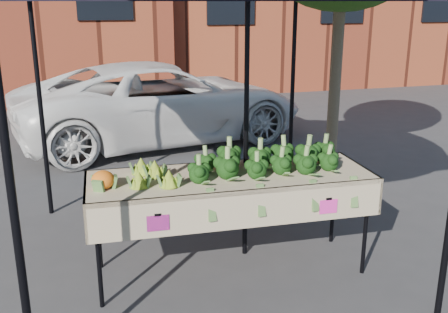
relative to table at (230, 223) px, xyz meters
The scene contains 7 objects.
ground 0.45m from the table, 38.21° to the right, with size 90.00×90.00×0.00m, color #343437.
table is the anchor object (origin of this frame).
canopy 0.99m from the table, 109.71° to the left, with size 3.16×3.16×2.74m, color black, non-canonical shape.
broccoli_heap 0.66m from the table, ahead, with size 1.45×0.55×0.24m, color black.
romanesco_cluster 0.86m from the table, behind, with size 0.42×0.56×0.19m, color #9CB432.
cauliflower_pair 1.18m from the table, behind, with size 0.19×0.19×0.17m, color orange.
street_tree 2.59m from the table, 39.27° to the left, with size 1.95×1.95×3.83m, color #1E4C14, non-canonical shape.
Camera 1 is at (-1.23, -3.90, 2.30)m, focal length 41.33 mm.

